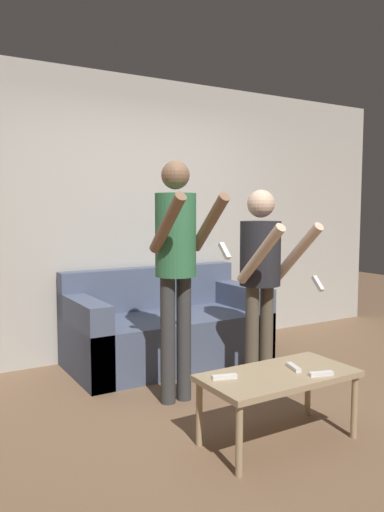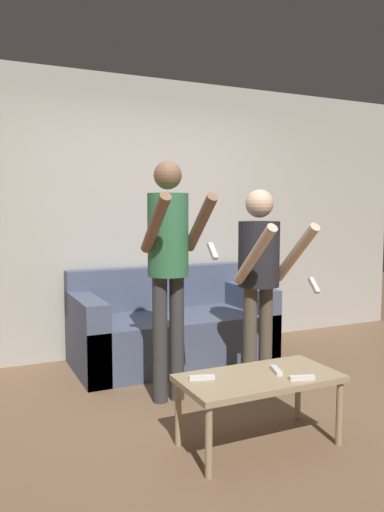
{
  "view_description": "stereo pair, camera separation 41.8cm",
  "coord_description": "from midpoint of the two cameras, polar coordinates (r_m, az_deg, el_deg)",
  "views": [
    {
      "loc": [
        -2.02,
        -2.69,
        1.43
      ],
      "look_at": [
        0.1,
        0.89,
        1.03
      ],
      "focal_mm": 35.0,
      "sensor_mm": 36.0,
      "label": 1
    },
    {
      "loc": [
        -1.65,
        -2.88,
        1.43
      ],
      "look_at": [
        0.1,
        0.89,
        1.03
      ],
      "focal_mm": 35.0,
      "sensor_mm": 36.0,
      "label": 2
    }
  ],
  "objects": [
    {
      "name": "couch",
      "position": [
        4.71,
        -5.48,
        -8.49
      ],
      "size": [
        1.81,
        0.89,
        0.86
      ],
      "color": "#4C5670",
      "rests_on": "ground_plane"
    },
    {
      "name": "ground_plane",
      "position": [
        3.63,
        2.61,
        -17.75
      ],
      "size": [
        14.0,
        14.0,
        0.0
      ],
      "primitive_type": "plane",
      "color": "brown"
    },
    {
      "name": "coffee_table",
      "position": [
        3.13,
        6.02,
        -14.0
      ],
      "size": [
        0.96,
        0.49,
        0.43
      ],
      "color": "tan",
      "rests_on": "ground_plane"
    },
    {
      "name": "person_standing_left",
      "position": [
        3.61,
        -5.08,
        0.09
      ],
      "size": [
        0.42,
        0.58,
        1.77
      ],
      "color": "#383838",
      "rests_on": "ground_plane"
    },
    {
      "name": "remote_mid",
      "position": [
        3.19,
        7.82,
        -12.54
      ],
      "size": [
        0.08,
        0.15,
        0.02
      ],
      "color": "white",
      "rests_on": "coffee_table"
    },
    {
      "name": "remote_near",
      "position": [
        3.1,
        10.76,
        -13.14
      ],
      "size": [
        0.15,
        0.08,
        0.02
      ],
      "color": "white",
      "rests_on": "coffee_table"
    },
    {
      "name": "remote_far",
      "position": [
        3.0,
        -0.35,
        -13.7
      ],
      "size": [
        0.15,
        0.08,
        0.02
      ],
      "color": "white",
      "rests_on": "coffee_table"
    },
    {
      "name": "wall_back",
      "position": [
        4.97,
        -9.01,
        4.46
      ],
      "size": [
        6.4,
        0.06,
        2.7
      ],
      "color": "#B7B2A8",
      "rests_on": "ground_plane"
    },
    {
      "name": "person_standing_right",
      "position": [
        4.01,
        5.04,
        -1.02
      ],
      "size": [
        0.45,
        0.68,
        1.58
      ],
      "color": "brown",
      "rests_on": "ground_plane"
    }
  ]
}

